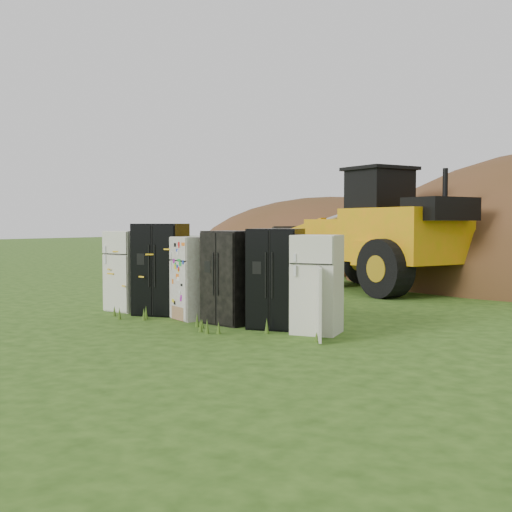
{
  "coord_description": "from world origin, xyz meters",
  "views": [
    {
      "loc": [
        8.1,
        -9.61,
        1.95
      ],
      "look_at": [
        -0.49,
        2.0,
        1.19
      ],
      "focal_mm": 45.0,
      "sensor_mm": 36.0,
      "label": 1
    }
  ],
  "objects_px": {
    "fridge_black_side": "(161,269)",
    "fridge_open_door": "(317,284)",
    "fridge_sticker": "(194,278)",
    "fridge_leftmost": "(128,271)",
    "fridge_black_right": "(276,279)",
    "wheel_loader": "(359,229)",
    "fridge_dark_mid": "(231,277)"
  },
  "relations": [
    {
      "from": "fridge_black_side",
      "to": "fridge_open_door",
      "type": "bearing_deg",
      "value": -20.68
    },
    {
      "from": "fridge_black_side",
      "to": "fridge_sticker",
      "type": "height_order",
      "value": "fridge_black_side"
    },
    {
      "from": "fridge_leftmost",
      "to": "fridge_sticker",
      "type": "bearing_deg",
      "value": -2.72
    },
    {
      "from": "fridge_black_right",
      "to": "fridge_open_door",
      "type": "bearing_deg",
      "value": -19.62
    },
    {
      "from": "fridge_sticker",
      "to": "wheel_loader",
      "type": "bearing_deg",
      "value": 111.88
    },
    {
      "from": "fridge_black_side",
      "to": "fridge_open_door",
      "type": "distance_m",
      "value": 3.85
    },
    {
      "from": "fridge_dark_mid",
      "to": "fridge_open_door",
      "type": "relative_size",
      "value": 1.03
    },
    {
      "from": "fridge_black_side",
      "to": "fridge_sticker",
      "type": "xyz_separation_m",
      "value": [
        0.99,
        -0.06,
        -0.13
      ]
    },
    {
      "from": "fridge_sticker",
      "to": "fridge_black_right",
      "type": "bearing_deg",
      "value": 22.13
    },
    {
      "from": "fridge_leftmost",
      "to": "fridge_sticker",
      "type": "distance_m",
      "value": 2.0
    },
    {
      "from": "fridge_leftmost",
      "to": "fridge_black_right",
      "type": "height_order",
      "value": "fridge_black_right"
    },
    {
      "from": "fridge_black_right",
      "to": "fridge_black_side",
      "type": "bearing_deg",
      "value": 162.02
    },
    {
      "from": "fridge_sticker",
      "to": "fridge_black_right",
      "type": "relative_size",
      "value": 0.91
    },
    {
      "from": "fridge_black_side",
      "to": "wheel_loader",
      "type": "height_order",
      "value": "wheel_loader"
    },
    {
      "from": "fridge_sticker",
      "to": "fridge_dark_mid",
      "type": "height_order",
      "value": "fridge_dark_mid"
    },
    {
      "from": "fridge_black_side",
      "to": "fridge_sticker",
      "type": "bearing_deg",
      "value": -23.94
    },
    {
      "from": "fridge_sticker",
      "to": "fridge_open_door",
      "type": "bearing_deg",
      "value": 21.03
    },
    {
      "from": "fridge_black_right",
      "to": "wheel_loader",
      "type": "height_order",
      "value": "wheel_loader"
    },
    {
      "from": "fridge_sticker",
      "to": "wheel_loader",
      "type": "height_order",
      "value": "wheel_loader"
    },
    {
      "from": "fridge_sticker",
      "to": "fridge_black_right",
      "type": "height_order",
      "value": "fridge_black_right"
    },
    {
      "from": "fridge_black_side",
      "to": "fridge_sticker",
      "type": "distance_m",
      "value": 1.0
    },
    {
      "from": "fridge_black_side",
      "to": "fridge_dark_mid",
      "type": "height_order",
      "value": "fridge_black_side"
    },
    {
      "from": "fridge_leftmost",
      "to": "fridge_open_door",
      "type": "bearing_deg",
      "value": -1.1
    },
    {
      "from": "fridge_sticker",
      "to": "fridge_leftmost",
      "type": "bearing_deg",
      "value": -161.73
    },
    {
      "from": "fridge_open_door",
      "to": "wheel_loader",
      "type": "height_order",
      "value": "wheel_loader"
    },
    {
      "from": "fridge_open_door",
      "to": "fridge_sticker",
      "type": "bearing_deg",
      "value": 166.32
    },
    {
      "from": "fridge_black_right",
      "to": "fridge_sticker",
      "type": "bearing_deg",
      "value": 163.87
    },
    {
      "from": "fridge_sticker",
      "to": "fridge_dark_mid",
      "type": "relative_size",
      "value": 0.93
    },
    {
      "from": "fridge_dark_mid",
      "to": "fridge_black_right",
      "type": "relative_size",
      "value": 0.97
    },
    {
      "from": "fridge_sticker",
      "to": "wheel_loader",
      "type": "xyz_separation_m",
      "value": [
        -0.22,
        7.53,
        0.93
      ]
    },
    {
      "from": "fridge_sticker",
      "to": "fridge_black_right",
      "type": "distance_m",
      "value": 1.96
    },
    {
      "from": "fridge_leftmost",
      "to": "wheel_loader",
      "type": "relative_size",
      "value": 0.24
    }
  ]
}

